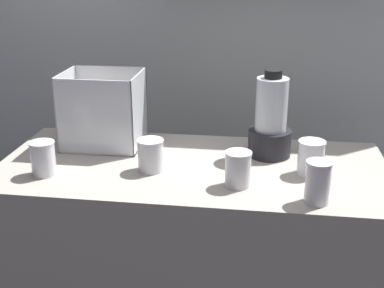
# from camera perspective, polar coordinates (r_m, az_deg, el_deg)

# --- Properties ---
(counter) EXTENTS (1.40, 0.64, 0.90)m
(counter) POSITION_cam_1_polar(r_m,az_deg,el_deg) (2.03, -0.00, -14.11)
(counter) COLOR #9E998E
(counter) RESTS_ON ground_plane
(back_wall_unit) EXTENTS (2.60, 0.24, 2.50)m
(back_wall_unit) POSITION_cam_1_polar(r_m,az_deg,el_deg) (2.46, 2.67, 12.51)
(back_wall_unit) COLOR silver
(back_wall_unit) RESTS_ON ground_plane
(carrot_display_bin) EXTENTS (0.30, 0.24, 0.29)m
(carrot_display_bin) POSITION_cam_1_polar(r_m,az_deg,el_deg) (2.01, -10.07, 2.44)
(carrot_display_bin) COLOR white
(carrot_display_bin) RESTS_ON counter
(blender_pitcher) EXTENTS (0.16, 0.16, 0.33)m
(blender_pitcher) POSITION_cam_1_polar(r_m,az_deg,el_deg) (1.88, 8.90, 2.43)
(blender_pitcher) COLOR black
(blender_pitcher) RESTS_ON counter
(juice_cup_beet_far_left) EXTENTS (0.09, 0.09, 0.12)m
(juice_cup_beet_far_left) POSITION_cam_1_polar(r_m,az_deg,el_deg) (1.79, -16.50, -1.72)
(juice_cup_beet_far_left) COLOR white
(juice_cup_beet_far_left) RESTS_ON counter
(juice_cup_pomegranate_left) EXTENTS (0.09, 0.09, 0.11)m
(juice_cup_pomegranate_left) POSITION_cam_1_polar(r_m,az_deg,el_deg) (1.75, -4.70, -1.40)
(juice_cup_pomegranate_left) COLOR white
(juice_cup_pomegranate_left) RESTS_ON counter
(juice_cup_orange_middle) EXTENTS (0.09, 0.09, 0.12)m
(juice_cup_orange_middle) POSITION_cam_1_polar(r_m,az_deg,el_deg) (1.64, 5.23, -3.10)
(juice_cup_orange_middle) COLOR white
(juice_cup_orange_middle) RESTS_ON counter
(juice_cup_mango_right) EXTENTS (0.09, 0.09, 0.12)m
(juice_cup_mango_right) POSITION_cam_1_polar(r_m,az_deg,el_deg) (1.77, 13.31, -1.67)
(juice_cup_mango_right) COLOR white
(juice_cup_mango_right) RESTS_ON counter
(juice_cup_beet_far_right) EXTENTS (0.08, 0.08, 0.13)m
(juice_cup_beet_far_right) POSITION_cam_1_polar(r_m,az_deg,el_deg) (1.57, 14.05, -4.39)
(juice_cup_beet_far_right) COLOR white
(juice_cup_beet_far_right) RESTS_ON counter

